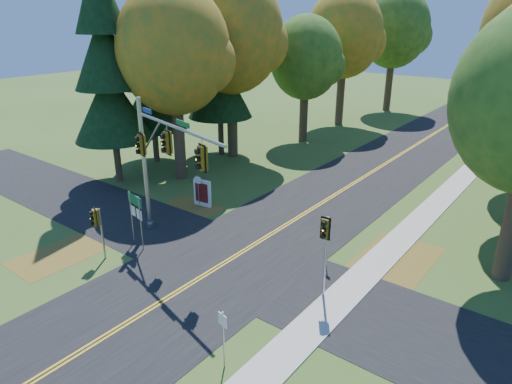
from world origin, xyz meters
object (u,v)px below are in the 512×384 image
Objects in this scene: east_signal_pole at (325,237)px; route_sign_cluster at (136,210)px; info_kiosk at (202,193)px; traffic_mast at (159,156)px.

route_sign_cluster is at bearing -175.25° from east_signal_pole.
route_sign_cluster is 6.42m from info_kiosk.
route_sign_cluster is 1.70× the size of info_kiosk.
info_kiosk is at bearing 125.19° from traffic_mast.
traffic_mast is at bearing 71.67° from route_sign_cluster.
east_signal_pole is 2.21× the size of info_kiosk.
east_signal_pole reaches higher than route_sign_cluster.
route_sign_cluster is at bearing -85.99° from info_kiosk.
traffic_mast is 9.91m from east_signal_pole.
traffic_mast is 4.58× the size of info_kiosk.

